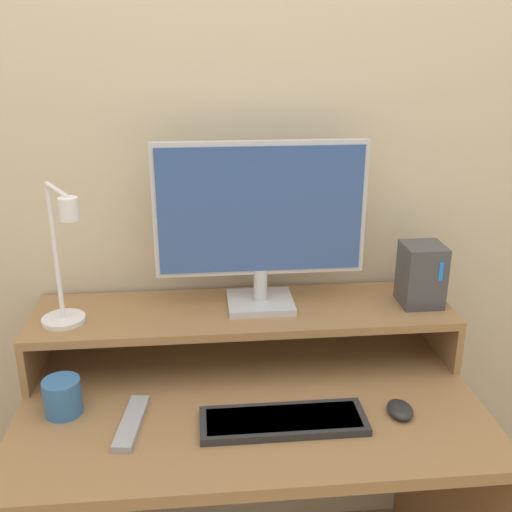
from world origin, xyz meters
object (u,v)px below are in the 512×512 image
Objects in this scene: mouse at (400,410)px; keyboard at (283,421)px; router_dock at (421,275)px; monitor at (261,219)px; mug at (63,397)px; desk_lamp at (63,270)px; remote_control at (132,423)px.

keyboard is at bearing -177.51° from mouse.
router_dock is at bearing 64.81° from mouse.
monitor is at bearing 133.66° from mouse.
mug is (-0.51, 0.10, 0.03)m from keyboard.
desk_lamp is 1.82× the size of remote_control.
desk_lamp is at bearing 88.38° from mug.
mouse is (0.78, -0.22, -0.30)m from desk_lamp.
router_dock is 1.92× the size of mug.
desk_lamp reaches higher than router_dock.
remote_control is (-0.35, 0.03, -0.00)m from keyboard.
desk_lamp is 0.40m from remote_control.
remote_control is at bearing -137.87° from monitor.
mouse is 0.40× the size of remote_control.
mug reaches higher than remote_control.
remote_control is at bearing -51.33° from desk_lamp.
router_dock is (0.92, 0.07, -0.07)m from desk_lamp.
remote_control is (-0.33, -0.30, -0.39)m from monitor.
mouse is (0.30, -0.31, -0.38)m from monitor.
keyboard is at bearing -86.52° from monitor.
remote_control is at bearing 178.41° from mouse.
mug reaches higher than keyboard.
monitor reaches higher than keyboard.
mug is at bearing 173.97° from mouse.
keyboard is 4.70× the size of mouse.
desk_lamp is (-0.49, -0.10, -0.09)m from monitor.
mug is at bearing 169.40° from keyboard.
mouse is 0.63m from remote_control.
keyboard is 0.28m from mouse.
router_dock is 0.96m from mug.
router_dock is at bearing 35.61° from keyboard.
mug is (-0.49, -0.23, -0.35)m from monitor.
monitor is 0.50m from desk_lamp.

